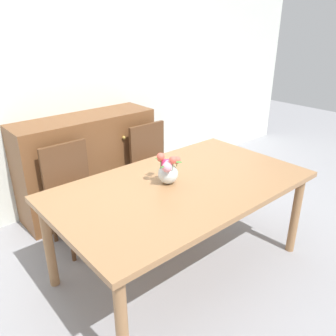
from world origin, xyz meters
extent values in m
plane|color=#939399|center=(0.00, 0.00, 0.00)|extent=(12.00, 12.00, 0.00)
cube|color=silver|center=(0.00, 1.60, 1.40)|extent=(7.00, 0.10, 2.80)
cube|color=#9E7047|center=(0.00, 0.00, 0.73)|extent=(1.90, 1.11, 0.04)
cylinder|color=#9E7047|center=(-0.87, -0.47, 0.36)|extent=(0.07, 0.07, 0.71)
cylinder|color=#9E7047|center=(0.87, -0.47, 0.36)|extent=(0.07, 0.07, 0.71)
cylinder|color=#9E7047|center=(-0.87, 0.47, 0.36)|extent=(0.07, 0.07, 0.71)
cylinder|color=#9E7047|center=(0.87, 0.47, 0.36)|extent=(0.07, 0.07, 0.71)
cube|color=brown|center=(-0.45, 0.81, 0.46)|extent=(0.42, 0.42, 0.04)
cylinder|color=brown|center=(-0.27, 0.63, 0.22)|extent=(0.04, 0.04, 0.44)
cylinder|color=brown|center=(-0.63, 0.63, 0.22)|extent=(0.04, 0.04, 0.44)
cylinder|color=brown|center=(-0.27, 0.99, 0.22)|extent=(0.04, 0.04, 0.44)
cylinder|color=brown|center=(-0.63, 0.99, 0.22)|extent=(0.04, 0.04, 0.44)
cube|color=brown|center=(-0.45, 1.01, 0.69)|extent=(0.42, 0.04, 0.42)
cube|color=brown|center=(0.45, 0.81, 0.46)|extent=(0.42, 0.42, 0.04)
cylinder|color=brown|center=(0.63, 0.63, 0.22)|extent=(0.04, 0.04, 0.44)
cylinder|color=brown|center=(0.27, 0.63, 0.22)|extent=(0.04, 0.04, 0.44)
cylinder|color=brown|center=(0.63, 0.99, 0.22)|extent=(0.04, 0.04, 0.44)
cylinder|color=brown|center=(0.27, 0.99, 0.22)|extent=(0.04, 0.04, 0.44)
cube|color=brown|center=(0.45, 1.01, 0.69)|extent=(0.42, 0.04, 0.42)
cube|color=brown|center=(-0.07, 1.33, 0.50)|extent=(1.40, 0.44, 1.00)
sphere|color=#B7933D|center=(-0.37, 1.10, 0.78)|extent=(0.04, 0.04, 0.04)
sphere|color=#B7933D|center=(0.23, 1.10, 0.78)|extent=(0.04, 0.04, 0.04)
sphere|color=#B7933D|center=(-0.37, 1.10, 0.38)|extent=(0.04, 0.04, 0.04)
sphere|color=#B7933D|center=(0.23, 1.10, 0.38)|extent=(0.04, 0.04, 0.04)
sphere|color=silver|center=(-0.07, 0.07, 0.83)|extent=(0.15, 0.15, 0.15)
sphere|color=#E55B4C|center=(-0.13, 0.09, 0.97)|extent=(0.06, 0.06, 0.06)
cylinder|color=#478438|center=(-0.13, 0.09, 0.93)|extent=(0.01, 0.01, 0.09)
sphere|color=#D12D66|center=(-0.06, 0.09, 0.91)|extent=(0.04, 0.04, 0.04)
cylinder|color=#478438|center=(-0.06, 0.09, 0.90)|extent=(0.01, 0.01, 0.03)
sphere|color=#D12D66|center=(-0.10, 0.08, 0.92)|extent=(0.06, 0.06, 0.06)
cylinder|color=#478438|center=(-0.10, 0.08, 0.90)|extent=(0.01, 0.01, 0.03)
sphere|color=#EA9EBC|center=(-0.09, 0.05, 0.91)|extent=(0.07, 0.07, 0.07)
cylinder|color=#478438|center=(-0.09, 0.05, 0.90)|extent=(0.01, 0.01, 0.03)
sphere|color=#E55B4C|center=(-0.08, 0.01, 0.96)|extent=(0.05, 0.05, 0.05)
cylinder|color=#478438|center=(-0.08, 0.01, 0.92)|extent=(0.01, 0.01, 0.08)
sphere|color=#EA9EBC|center=(-0.13, 0.02, 0.91)|extent=(0.07, 0.07, 0.07)
cylinder|color=#478438|center=(-0.13, 0.02, 0.90)|extent=(0.01, 0.01, 0.03)
sphere|color=#E55B4C|center=(-0.06, 0.17, 0.91)|extent=(0.05, 0.05, 0.05)
cylinder|color=#478438|center=(-0.06, 0.17, 0.90)|extent=(0.01, 0.01, 0.03)
sphere|color=#E55B4C|center=(-0.02, 0.04, 0.93)|extent=(0.06, 0.06, 0.06)
cylinder|color=#478438|center=(-0.02, 0.04, 0.91)|extent=(0.01, 0.01, 0.05)
ellipsoid|color=#478438|center=(-0.04, 0.01, 0.93)|extent=(0.06, 0.07, 0.02)
ellipsoid|color=#478438|center=(-0.09, 0.15, 0.92)|extent=(0.04, 0.07, 0.01)
ellipsoid|color=#478438|center=(-0.02, 0.06, 0.91)|extent=(0.07, 0.04, 0.04)
ellipsoid|color=#478438|center=(-0.15, 0.03, 0.93)|extent=(0.07, 0.06, 0.02)
camera|label=1|loc=(-1.54, -1.63, 1.86)|focal=36.27mm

